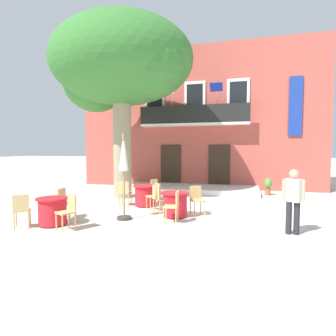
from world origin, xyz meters
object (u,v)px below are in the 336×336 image
plane_tree (120,66)px  cafe_chair_near_tree_2 (65,201)px  cafe_table_middle (145,195)px  cafe_chair_middle_0 (155,195)px  ground_planter_right (268,186)px  cafe_chair_front_2 (174,204)px  cafe_table_near_tree (53,211)px  ground_planter_left (125,182)px  cafe_chair_front_0 (197,198)px  cafe_table_front (175,204)px  cafe_chair_near_tree_1 (68,210)px  pedestrian_near_entrance (293,198)px  cafe_chair_front_1 (159,197)px  cafe_chair_near_tree_0 (21,209)px  cafe_umbrella (124,163)px  cafe_chair_middle_1 (156,189)px  cafe_chair_middle_2 (125,192)px

plane_tree → cafe_chair_near_tree_2: size_ratio=8.33×
cafe_table_middle → cafe_chair_middle_0: (0.55, -0.51, 0.14)m
ground_planter_right → cafe_chair_front_2: bearing=-116.7°
cafe_table_near_tree → ground_planter_left: bearing=98.9°
cafe_chair_front_0 → cafe_table_front: bearing=-142.2°
cafe_chair_near_tree_1 → cafe_chair_front_2: same height
cafe_chair_middle_0 → cafe_chair_near_tree_1: bearing=-116.0°
cafe_table_front → pedestrian_near_entrance: bearing=-16.9°
cafe_chair_front_1 → pedestrian_near_entrance: size_ratio=0.57×
cafe_chair_near_tree_0 → cafe_umbrella: 2.95m
cafe_chair_near_tree_1 → cafe_chair_front_0: 3.88m
pedestrian_near_entrance → ground_planter_right: bearing=91.5°
cafe_chair_front_0 → cafe_chair_front_2: same height
cafe_chair_middle_0 → cafe_table_front: cafe_chair_middle_0 is taller
cafe_chair_middle_0 → pedestrian_near_entrance: bearing=-23.1°
cafe_chair_near_tree_2 → cafe_chair_middle_0: 2.91m
cafe_chair_middle_0 → pedestrian_near_entrance: size_ratio=0.57×
cafe_chair_near_tree_2 → cafe_chair_near_tree_0: bearing=-109.4°
cafe_table_middle → cafe_chair_front_1: size_ratio=0.95×
cafe_chair_near_tree_2 → cafe_chair_middle_1: bearing=58.9°
plane_tree → cafe_table_middle: bearing=-43.5°
ground_planter_left → cafe_chair_front_0: bearing=-46.9°
cafe_chair_front_0 → cafe_umbrella: 2.56m
cafe_chair_near_tree_0 → cafe_chair_front_1: bearing=43.0°
ground_planter_left → ground_planter_right: size_ratio=0.73×
plane_tree → cafe_umbrella: (1.75, -3.59, -3.94)m
cafe_chair_front_1 → pedestrian_near_entrance: (3.86, -1.37, 0.37)m
cafe_chair_near_tree_1 → ground_planter_left: (-1.85, 7.67, -0.22)m
cafe_chair_middle_0 → cafe_chair_middle_2: 1.33m
cafe_table_near_tree → cafe_umbrella: cafe_umbrella is taller
plane_tree → ground_planter_left: (-1.03, 2.67, -5.29)m
cafe_table_middle → cafe_chair_front_2: bearing=-51.9°
cafe_table_near_tree → plane_tree: bearing=91.5°
ground_planter_right → cafe_table_near_tree: bearing=-131.3°
cafe_table_front → cafe_umbrella: (-1.38, -0.72, 1.27)m
cafe_chair_near_tree_0 → cafe_chair_middle_2: (1.38, 3.44, 0.00)m
plane_tree → cafe_chair_front_2: 7.04m
cafe_chair_middle_0 → cafe_chair_near_tree_2: bearing=-140.2°
cafe_chair_front_2 → ground_planter_left: bearing=124.4°
cafe_chair_near_tree_2 → cafe_chair_middle_1: 3.62m
cafe_chair_front_0 → ground_planter_left: size_ratio=1.63×
cafe_chair_middle_1 → cafe_chair_near_tree_1: bearing=-104.2°
cafe_chair_middle_1 → pedestrian_near_entrance: size_ratio=0.57×
cafe_chair_near_tree_2 → ground_planter_left: bearing=98.8°
plane_tree → cafe_chair_middle_2: (0.94, -1.76, -5.07)m
plane_tree → cafe_chair_middle_2: size_ratio=8.33×
cafe_chair_middle_1 → ground_planter_left: size_ratio=1.63×
cafe_table_front → cafe_chair_front_1: (-0.64, 0.39, 0.14)m
cafe_chair_front_0 → cafe_chair_middle_2: bearing=166.8°
plane_tree → cafe_chair_middle_1: (1.87, -0.86, -5.07)m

